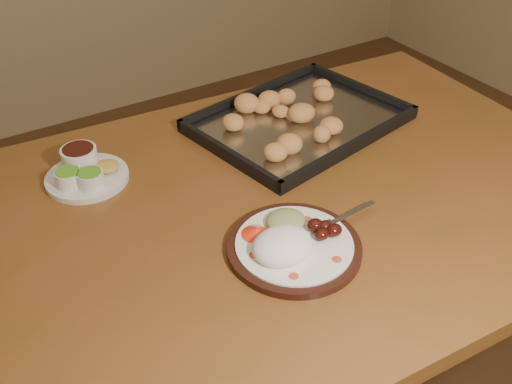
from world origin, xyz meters
TOP-DOWN VIEW (x-y plane):
  - dining_table at (-0.20, 0.11)m, footprint 1.55×0.99m
  - dinner_plate at (-0.20, -0.04)m, footprint 0.31×0.24m
  - condiment_saucer at (-0.44, 0.36)m, footprint 0.17×0.17m
  - baking_tray at (0.06, 0.32)m, footprint 0.52×0.43m

SIDE VIEW (x-z plane):
  - dining_table at x=-0.20m, z-range 0.28..1.03m
  - baking_tray at x=0.06m, z-range 0.74..0.79m
  - dinner_plate at x=-0.20m, z-range 0.74..0.80m
  - condiment_saucer at x=-0.44m, z-range 0.74..0.80m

